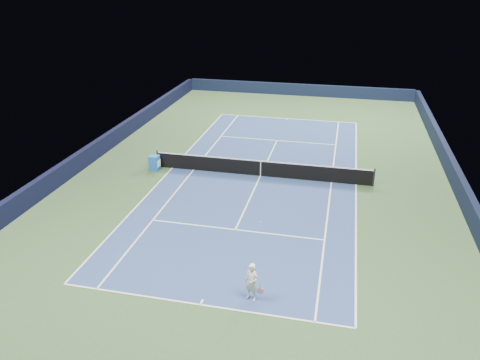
# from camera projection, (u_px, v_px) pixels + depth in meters

# --- Properties ---
(ground) EXTENTS (40.00, 40.00, 0.00)m
(ground) POSITION_uv_depth(u_px,v_px,m) (260.00, 176.00, 27.47)
(ground) COLOR #304B29
(ground) RESTS_ON ground
(wall_far) EXTENTS (22.00, 0.35, 1.10)m
(wall_far) POSITION_uv_depth(u_px,v_px,m) (298.00, 90.00, 44.87)
(wall_far) COLOR black
(wall_far) RESTS_ON ground
(wall_right) EXTENTS (0.35, 40.00, 1.10)m
(wall_right) POSITION_uv_depth(u_px,v_px,m) (459.00, 185.00, 25.05)
(wall_right) COLOR black
(wall_right) RESTS_ON ground
(wall_left) EXTENTS (0.35, 40.00, 1.10)m
(wall_left) POSITION_uv_depth(u_px,v_px,m) (92.00, 153.00, 29.43)
(wall_left) COLOR black
(wall_left) RESTS_ON ground
(court_surface) EXTENTS (10.97, 23.77, 0.01)m
(court_surface) POSITION_uv_depth(u_px,v_px,m) (260.00, 176.00, 27.47)
(court_surface) COLOR navy
(court_surface) RESTS_ON ground
(baseline_far) EXTENTS (10.97, 0.08, 0.00)m
(baseline_far) POSITION_uv_depth(u_px,v_px,m) (287.00, 119.00, 38.03)
(baseline_far) COLOR white
(baseline_far) RESTS_ON ground
(baseline_near) EXTENTS (10.97, 0.08, 0.00)m
(baseline_near) POSITION_uv_depth(u_px,v_px,m) (200.00, 305.00, 16.90)
(baseline_near) COLOR white
(baseline_near) RESTS_ON ground
(sideline_doubles_right) EXTENTS (0.08, 23.77, 0.00)m
(sideline_doubles_right) POSITION_uv_depth(u_px,v_px,m) (356.00, 184.00, 26.36)
(sideline_doubles_right) COLOR white
(sideline_doubles_right) RESTS_ON ground
(sideline_doubles_left) EXTENTS (0.08, 23.77, 0.00)m
(sideline_doubles_left) POSITION_uv_depth(u_px,v_px,m) (172.00, 168.00, 28.57)
(sideline_doubles_left) COLOR white
(sideline_doubles_left) RESTS_ON ground
(sideline_singles_right) EXTENTS (0.08, 23.77, 0.00)m
(sideline_singles_right) POSITION_uv_depth(u_px,v_px,m) (331.00, 182.00, 26.63)
(sideline_singles_right) COLOR white
(sideline_singles_right) RESTS_ON ground
(sideline_singles_left) EXTENTS (0.08, 23.77, 0.00)m
(sideline_singles_left) POSITION_uv_depth(u_px,v_px,m) (194.00, 170.00, 28.30)
(sideline_singles_left) COLOR white
(sideline_singles_left) RESTS_ON ground
(service_line_far) EXTENTS (8.23, 0.08, 0.00)m
(service_line_far) POSITION_uv_depth(u_px,v_px,m) (277.00, 140.00, 33.15)
(service_line_far) COLOR white
(service_line_far) RESTS_ON ground
(service_line_near) EXTENTS (8.23, 0.08, 0.00)m
(service_line_near) POSITION_uv_depth(u_px,v_px,m) (235.00, 230.00, 21.78)
(service_line_near) COLOR white
(service_line_near) RESTS_ON ground
(center_service_line) EXTENTS (0.08, 12.80, 0.00)m
(center_service_line) POSITION_uv_depth(u_px,v_px,m) (260.00, 176.00, 27.47)
(center_service_line) COLOR white
(center_service_line) RESTS_ON ground
(center_mark_far) EXTENTS (0.08, 0.30, 0.00)m
(center_mark_far) POSITION_uv_depth(u_px,v_px,m) (287.00, 119.00, 37.90)
(center_mark_far) COLOR white
(center_mark_far) RESTS_ON ground
(center_mark_near) EXTENTS (0.08, 0.30, 0.00)m
(center_mark_near) POSITION_uv_depth(u_px,v_px,m) (202.00, 302.00, 17.03)
(center_mark_near) COLOR white
(center_mark_near) RESTS_ON ground
(tennis_net) EXTENTS (12.90, 0.10, 1.07)m
(tennis_net) POSITION_uv_depth(u_px,v_px,m) (261.00, 168.00, 27.26)
(tennis_net) COLOR black
(tennis_net) RESTS_ON ground
(sponsor_cube) EXTENTS (0.60, 0.51, 0.92)m
(sponsor_cube) POSITION_uv_depth(u_px,v_px,m) (154.00, 163.00, 28.10)
(sponsor_cube) COLOR blue
(sponsor_cube) RESTS_ON ground
(tennis_player) EXTENTS (0.77, 1.29, 2.72)m
(tennis_player) POSITION_uv_depth(u_px,v_px,m) (252.00, 282.00, 16.90)
(tennis_player) COLOR white
(tennis_player) RESTS_ON ground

